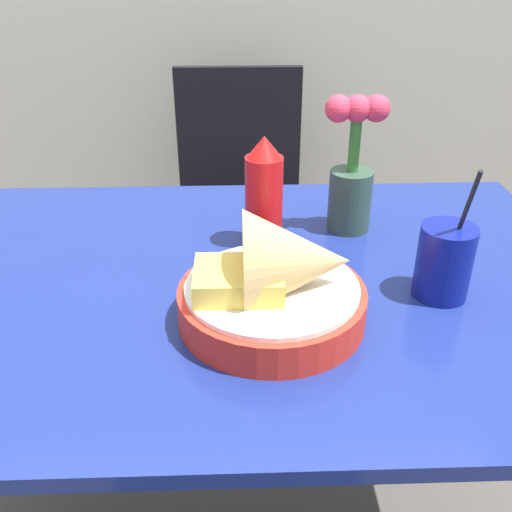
% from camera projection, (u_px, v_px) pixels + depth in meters
% --- Properties ---
extents(dining_table, '(1.22, 0.82, 0.72)m').
position_uv_depth(dining_table, '(244.00, 321.00, 1.02)').
color(dining_table, navy).
rests_on(dining_table, ground_plane).
extents(chair_far_window, '(0.40, 0.40, 0.88)m').
position_uv_depth(chair_far_window, '(239.00, 186.00, 1.84)').
color(chair_far_window, black).
rests_on(chair_far_window, ground_plane).
extents(food_basket, '(0.28, 0.28, 0.18)m').
position_uv_depth(food_basket, '(280.00, 285.00, 0.83)').
color(food_basket, red).
rests_on(food_basket, dining_table).
extents(ketchup_bottle, '(0.07, 0.07, 0.21)m').
position_uv_depth(ketchup_bottle, '(264.00, 193.00, 1.03)').
color(ketchup_bottle, red).
rests_on(ketchup_bottle, dining_table).
extents(drink_cup, '(0.09, 0.09, 0.23)m').
position_uv_depth(drink_cup, '(444.00, 264.00, 0.90)').
color(drink_cup, navy).
rests_on(drink_cup, dining_table).
extents(flower_vase, '(0.12, 0.08, 0.26)m').
position_uv_depth(flower_vase, '(352.00, 173.00, 1.08)').
color(flower_vase, '#2D4738').
rests_on(flower_vase, dining_table).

